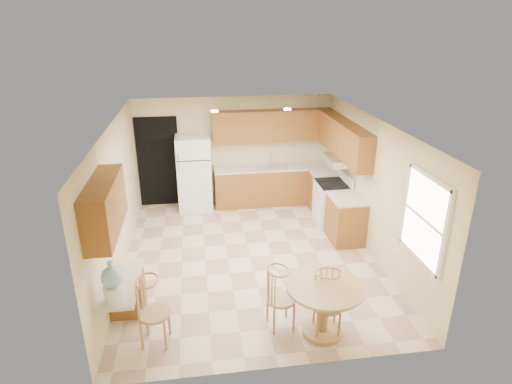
{
  "coord_description": "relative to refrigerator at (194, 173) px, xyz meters",
  "views": [
    {
      "loc": [
        -0.89,
        -6.84,
        4.07
      ],
      "look_at": [
        0.16,
        0.3,
        1.17
      ],
      "focal_mm": 30.0,
      "sensor_mm": 36.0,
      "label": 1
    }
  ],
  "objects": [
    {
      "name": "wall_front",
      "position": [
        0.95,
        -5.15,
        0.39
      ],
      "size": [
        4.5,
        0.02,
        2.5
      ],
      "primitive_type": "cube",
      "color": "beige",
      "rests_on": "floor"
    },
    {
      "name": "water_crock",
      "position": [
        -1.05,
        -4.52,
        0.17
      ],
      "size": [
        0.27,
        0.27,
        0.57
      ],
      "color": "white",
      "rests_on": "desk_top"
    },
    {
      "name": "counter_back",
      "position": [
        1.83,
        0.05,
        0.03
      ],
      "size": [
        2.75,
        0.63,
        0.04
      ],
      "primitive_type": "cube",
      "color": "beige",
      "rests_on": "base_cab_back"
    },
    {
      "name": "desk_top",
      "position": [
        -1.05,
        -4.1,
        -0.11
      ],
      "size": [
        0.5,
        1.2,
        0.04
      ],
      "primitive_type": "cube",
      "color": "beige",
      "rests_on": "desk_pedestal"
    },
    {
      "name": "chair_desk",
      "position": [
        -0.6,
        -4.54,
        -0.26
      ],
      "size": [
        0.43,
        0.56,
        0.97
      ],
      "rotation": [
        0.0,
        0.0,
        -1.7
      ],
      "color": "tan",
      "rests_on": "floor"
    },
    {
      "name": "sink",
      "position": [
        1.8,
        0.05,
        0.05
      ],
      "size": [
        0.78,
        0.44,
        0.01
      ],
      "primitive_type": "cube",
      "color": "silver",
      "rests_on": "counter_back"
    },
    {
      "name": "dining_table",
      "position": [
        1.68,
        -4.6,
        -0.35
      ],
      "size": [
        1.05,
        1.05,
        0.78
      ],
      "rotation": [
        0.0,
        0.0,
        -0.17
      ],
      "color": "tan",
      "rests_on": "floor"
    },
    {
      "name": "ceiling",
      "position": [
        0.95,
        -2.4,
        1.64
      ],
      "size": [
        4.5,
        5.5,
        0.02
      ],
      "primitive_type": "cube",
      "color": "white",
      "rests_on": "wall_back"
    },
    {
      "name": "upper_cab_left",
      "position": [
        -1.13,
        -4.0,
        0.99
      ],
      "size": [
        0.33,
        1.4,
        0.7
      ],
      "primitive_type": "cube",
      "color": "#915A24",
      "rests_on": "wall_left"
    },
    {
      "name": "counter_right_b",
      "position": [
        2.9,
        -2.0,
        0.03
      ],
      "size": [
        0.63,
        0.8,
        0.04
      ],
      "primitive_type": "cube",
      "color": "beige",
      "rests_on": "base_cab_right_b"
    },
    {
      "name": "window",
      "position": [
        3.18,
        -4.25,
        0.64
      ],
      "size": [
        0.06,
        1.12,
        1.3
      ],
      "color": "white",
      "rests_on": "wall_right"
    },
    {
      "name": "stove",
      "position": [
        2.88,
        -1.22,
        -0.39
      ],
      "size": [
        0.65,
        0.76,
        1.09
      ],
      "color": "white",
      "rests_on": "floor"
    },
    {
      "name": "upper_cab_right",
      "position": [
        3.04,
        -1.19,
        0.99
      ],
      "size": [
        0.33,
        2.42,
        0.7
      ],
      "primitive_type": "cube",
      "color": "#915A24",
      "rests_on": "wall_right"
    },
    {
      "name": "range_hood",
      "position": [
        2.95,
        -1.22,
        0.56
      ],
      "size": [
        0.5,
        0.76,
        0.14
      ],
      "primitive_type": "cube",
      "color": "silver",
      "rests_on": "upper_cab_right"
    },
    {
      "name": "base_cab_right_b",
      "position": [
        2.9,
        -2.0,
        -0.42
      ],
      "size": [
        0.6,
        0.8,
        0.87
      ],
      "primitive_type": "cube",
      "color": "#915A24",
      "rests_on": "floor"
    },
    {
      "name": "base_cab_back",
      "position": [
        1.83,
        0.05,
        -0.42
      ],
      "size": [
        2.75,
        0.6,
        0.87
      ],
      "primitive_type": "cube",
      "color": "#915A24",
      "rests_on": "floor"
    },
    {
      "name": "upper_cab_back",
      "position": [
        1.83,
        0.19,
        0.99
      ],
      "size": [
        2.75,
        0.33,
        0.7
      ],
      "primitive_type": "cube",
      "color": "#915A24",
      "rests_on": "wall_back"
    },
    {
      "name": "can_light_b",
      "position": [
        1.85,
        -1.2,
        1.63
      ],
      "size": [
        0.14,
        0.14,
        0.02
      ],
      "primitive_type": "cylinder",
      "color": "white",
      "rests_on": "ceiling"
    },
    {
      "name": "floor",
      "position": [
        0.95,
        -2.4,
        -0.86
      ],
      "size": [
        5.5,
        5.5,
        0.0
      ],
      "primitive_type": "plane",
      "color": "beige",
      "rests_on": "ground"
    },
    {
      "name": "refrigerator",
      "position": [
        0.0,
        0.0,
        0.0
      ],
      "size": [
        0.76,
        0.74,
        1.71
      ],
      "color": "white",
      "rests_on": "floor"
    },
    {
      "name": "wall_back",
      "position": [
        0.95,
        0.35,
        0.39
      ],
      "size": [
        4.5,
        0.02,
        2.5
      ],
      "primitive_type": "cube",
      "color": "beige",
      "rests_on": "floor"
    },
    {
      "name": "wall_left",
      "position": [
        -1.3,
        -2.4,
        0.39
      ],
      "size": [
        0.02,
        5.5,
        2.5
      ],
      "primitive_type": "cube",
      "color": "beige",
      "rests_on": "floor"
    },
    {
      "name": "counter_right_a",
      "position": [
        2.9,
        -0.54,
        0.03
      ],
      "size": [
        0.63,
        0.59,
        0.04
      ],
      "primitive_type": "cube",
      "color": "beige",
      "rests_on": "base_cab_right_a"
    },
    {
      "name": "doorway",
      "position": [
        -0.8,
        0.34,
        0.19
      ],
      "size": [
        0.9,
        0.02,
        2.1
      ],
      "primitive_type": "cube",
      "color": "black",
      "rests_on": "floor"
    },
    {
      "name": "base_cab_right_a",
      "position": [
        2.9,
        -0.54,
        -0.42
      ],
      "size": [
        0.6,
        0.59,
        0.87
      ],
      "primitive_type": "cube",
      "color": "#915A24",
      "rests_on": "floor"
    },
    {
      "name": "chair_table_a",
      "position": [
        1.13,
        -4.44,
        -0.29
      ],
      "size": [
        0.41,
        0.53,
        0.93
      ],
      "rotation": [
        0.0,
        0.0,
        -1.42
      ],
      "color": "tan",
      "rests_on": "floor"
    },
    {
      "name": "can_light_a",
      "position": [
        0.45,
        -1.2,
        1.63
      ],
      "size": [
        0.14,
        0.14,
        0.02
      ],
      "primitive_type": "cylinder",
      "color": "white",
      "rests_on": "ceiling"
    },
    {
      "name": "desk_pedestal",
      "position": [
        -1.05,
        -3.72,
        -0.5
      ],
      "size": [
        0.48,
        0.42,
        0.72
      ],
      "primitive_type": "cube",
      "color": "#915A24",
      "rests_on": "floor"
    },
    {
      "name": "wall_right",
      "position": [
        3.2,
        -2.4,
        0.39
      ],
      "size": [
        0.02,
        5.5,
        2.5
      ],
      "primitive_type": "cube",
      "color": "beige",
      "rests_on": "floor"
    },
    {
      "name": "chair_table_b",
      "position": [
        1.73,
        -4.69,
        -0.29
      ],
      "size": [
        0.41,
        0.41,
        0.94
      ],
      "rotation": [
        0.0,
        0.0,
        3.03
      ],
      "color": "tan",
      "rests_on": "floor"
    }
  ]
}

